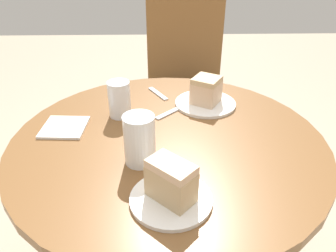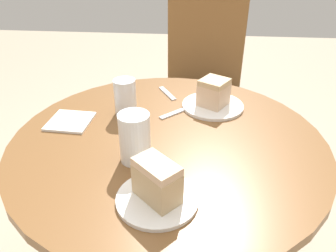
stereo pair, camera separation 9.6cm
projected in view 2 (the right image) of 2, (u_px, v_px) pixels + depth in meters
The scene contains 11 objects.
table at pixel (168, 188), 1.08m from camera, with size 0.94×0.94×0.77m.
chair at pixel (204, 91), 1.87m from camera, with size 0.47×0.47×1.00m.
plate_near at pixel (213, 105), 1.15m from camera, with size 0.22×0.22×0.01m.
plate_far at pixel (158, 199), 0.75m from camera, with size 0.19×0.19×0.01m.
cake_slice_near at pixel (214, 92), 1.13m from camera, with size 0.12×0.12×0.09m.
cake_slice_far at pixel (158, 181), 0.72m from camera, with size 0.12×0.12×0.10m.
glass_lemonade at pixel (135, 140), 0.86m from camera, with size 0.08×0.08×0.14m.
glass_water at pixel (125, 98), 1.09m from camera, with size 0.07×0.07×0.12m.
napkin_stack at pixel (70, 121), 1.06m from camera, with size 0.14×0.14×0.01m.
fork at pixel (178, 112), 1.12m from camera, with size 0.12×0.12×0.00m.
spoon at pixel (167, 93), 1.25m from camera, with size 0.08×0.12×0.00m.
Camera 2 is at (0.08, -0.82, 1.30)m, focal length 35.00 mm.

